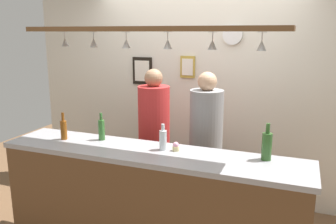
% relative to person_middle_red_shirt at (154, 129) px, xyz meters
% --- Properties ---
extents(back_wall, '(4.40, 0.06, 2.60)m').
position_rel_person_middle_red_shirt_xyz_m(back_wall, '(0.28, 0.69, 0.31)').
color(back_wall, silver).
rests_on(back_wall, ground_plane).
extents(bar_counter, '(2.70, 0.55, 1.03)m').
position_rel_person_middle_red_shirt_xyz_m(bar_counter, '(0.28, -0.91, -0.30)').
color(bar_counter, '#99999E').
rests_on(bar_counter, ground_plane).
extents(overhead_glass_rack, '(2.20, 0.36, 0.04)m').
position_rel_person_middle_red_shirt_xyz_m(overhead_glass_rack, '(0.28, -0.71, 1.05)').
color(overhead_glass_rack, brown).
extents(hanging_wineglass_far_left, '(0.07, 0.07, 0.13)m').
position_rel_person_middle_red_shirt_xyz_m(hanging_wineglass_far_left, '(-0.61, -0.64, 0.94)').
color(hanging_wineglass_far_left, silver).
rests_on(hanging_wineglass_far_left, overhead_glass_rack).
extents(hanging_wineglass_left, '(0.07, 0.07, 0.13)m').
position_rel_person_middle_red_shirt_xyz_m(hanging_wineglass_left, '(-0.25, -0.71, 0.94)').
color(hanging_wineglass_left, silver).
rests_on(hanging_wineglass_left, overhead_glass_rack).
extents(hanging_wineglass_center_left, '(0.07, 0.07, 0.13)m').
position_rel_person_middle_red_shirt_xyz_m(hanging_wineglass_center_left, '(0.09, -0.76, 0.94)').
color(hanging_wineglass_center_left, silver).
rests_on(hanging_wineglass_center_left, overhead_glass_rack).
extents(hanging_wineglass_center, '(0.07, 0.07, 0.13)m').
position_rel_person_middle_red_shirt_xyz_m(hanging_wineglass_center, '(0.45, -0.76, 0.94)').
color(hanging_wineglass_center, silver).
rests_on(hanging_wineglass_center, overhead_glass_rack).
extents(hanging_wineglass_center_right, '(0.07, 0.07, 0.13)m').
position_rel_person_middle_red_shirt_xyz_m(hanging_wineglass_center_right, '(0.80, -0.73, 0.94)').
color(hanging_wineglass_center_right, silver).
rests_on(hanging_wineglass_center_right, overhead_glass_rack).
extents(hanging_wineglass_right, '(0.07, 0.07, 0.13)m').
position_rel_person_middle_red_shirt_xyz_m(hanging_wineglass_right, '(1.17, -0.76, 0.94)').
color(hanging_wineglass_right, silver).
rests_on(hanging_wineglass_right, overhead_glass_rack).
extents(person_middle_red_shirt, '(0.34, 0.34, 1.65)m').
position_rel_person_middle_red_shirt_xyz_m(person_middle_red_shirt, '(0.00, 0.00, 0.00)').
color(person_middle_red_shirt, '#2D334C').
rests_on(person_middle_red_shirt, ground_plane).
extents(person_right_grey_shirt, '(0.34, 0.34, 1.64)m').
position_rel_person_middle_red_shirt_xyz_m(person_right_grey_shirt, '(0.58, 0.00, -0.01)').
color(person_right_grey_shirt, '#2D334C').
rests_on(person_right_grey_shirt, ground_plane).
extents(bottle_beer_green_import, '(0.06, 0.06, 0.26)m').
position_rel_person_middle_red_shirt_xyz_m(bottle_beer_green_import, '(-0.27, -0.62, 0.14)').
color(bottle_beer_green_import, '#336B2D').
rests_on(bottle_beer_green_import, bar_counter).
extents(bottle_champagne_green, '(0.08, 0.08, 0.30)m').
position_rel_person_middle_red_shirt_xyz_m(bottle_champagne_green, '(1.24, -0.61, 0.15)').
color(bottle_champagne_green, '#2D5623').
rests_on(bottle_champagne_green, bar_counter).
extents(bottle_soda_clear, '(0.06, 0.06, 0.23)m').
position_rel_person_middle_red_shirt_xyz_m(bottle_soda_clear, '(0.38, -0.68, 0.13)').
color(bottle_soda_clear, silver).
rests_on(bottle_soda_clear, bar_counter).
extents(bottle_beer_amber_tall, '(0.06, 0.06, 0.26)m').
position_rel_person_middle_red_shirt_xyz_m(bottle_beer_amber_tall, '(-0.61, -0.74, 0.13)').
color(bottle_beer_amber_tall, brown).
rests_on(bottle_beer_amber_tall, bar_counter).
extents(cupcake, '(0.06, 0.06, 0.08)m').
position_rel_person_middle_red_shirt_xyz_m(cupcake, '(0.49, -0.67, 0.07)').
color(cupcake, beige).
rests_on(cupcake, bar_counter).
extents(picture_frame_crest, '(0.18, 0.02, 0.26)m').
position_rel_person_middle_red_shirt_xyz_m(picture_frame_crest, '(0.16, 0.65, 0.62)').
color(picture_frame_crest, '#B29338').
rests_on(picture_frame_crest, back_wall).
extents(picture_frame_caricature, '(0.26, 0.02, 0.34)m').
position_rel_person_middle_red_shirt_xyz_m(picture_frame_caricature, '(-0.43, 0.65, 0.55)').
color(picture_frame_caricature, black).
rests_on(picture_frame_caricature, back_wall).
extents(wall_clock, '(0.22, 0.03, 0.22)m').
position_rel_person_middle_red_shirt_xyz_m(wall_clock, '(0.69, 0.64, 1.00)').
color(wall_clock, white).
rests_on(wall_clock, back_wall).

